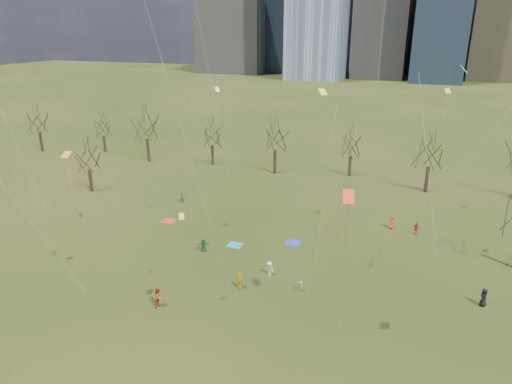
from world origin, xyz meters
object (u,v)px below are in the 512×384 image
(blanket_navy, at_px, (293,243))
(person_4, at_px, (240,281))
(blanket_teal, at_px, (235,245))
(person_2, at_px, (159,297))
(blanket_crimson, at_px, (169,221))

(blanket_navy, relative_size, person_4, 0.92)
(blanket_teal, relative_size, person_2, 0.82)
(blanket_crimson, distance_m, person_2, 18.98)
(blanket_navy, distance_m, person_4, 11.31)
(person_2, bearing_deg, blanket_teal, -8.19)
(blanket_crimson, height_order, person_4, person_4)
(blanket_teal, distance_m, person_2, 13.51)
(blanket_teal, height_order, blanket_navy, same)
(blanket_teal, relative_size, person_4, 0.92)
(blanket_crimson, height_order, person_2, person_2)
(blanket_teal, relative_size, blanket_navy, 1.00)
(blanket_navy, xyz_separation_m, blanket_crimson, (-16.54, 0.47, 0.00))
(person_2, relative_size, person_4, 1.12)
(blanket_crimson, relative_size, person_2, 0.82)
(blanket_teal, bearing_deg, blanket_navy, 25.39)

